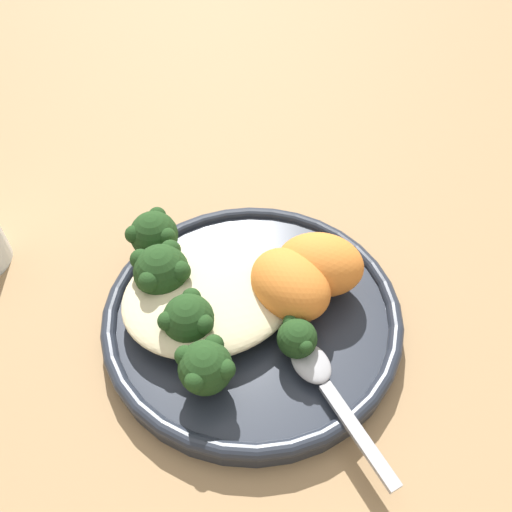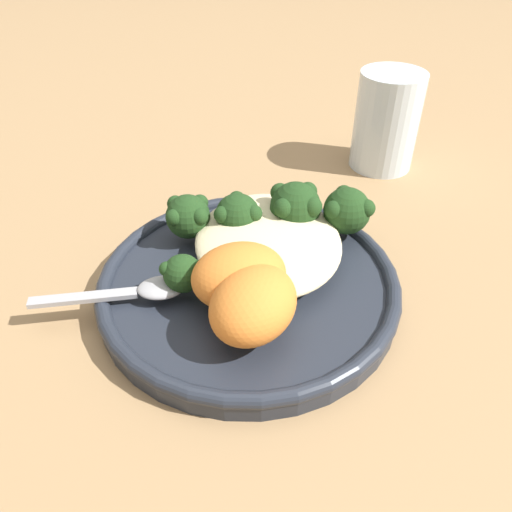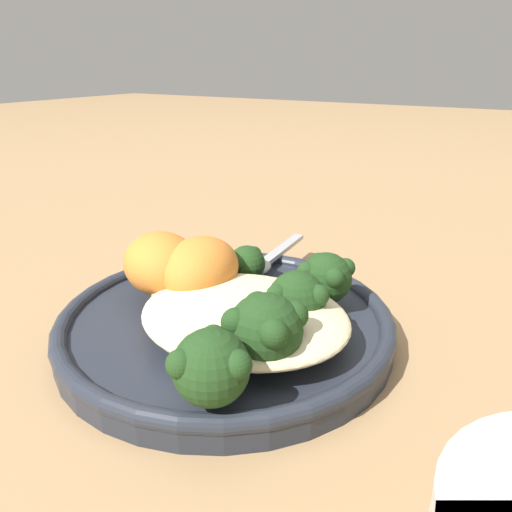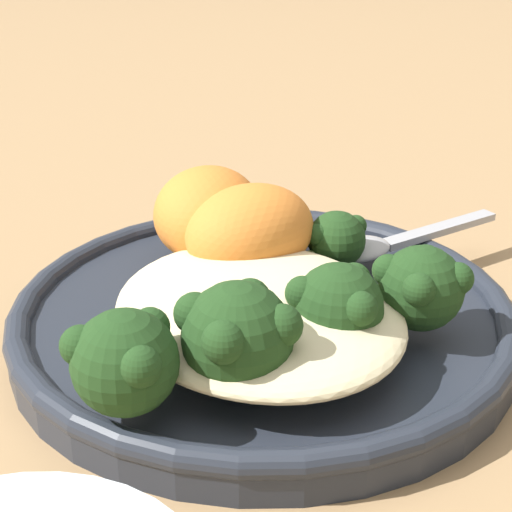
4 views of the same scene
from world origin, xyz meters
name	(u,v)px [view 3 (image 3 of 4)]	position (x,y,z in m)	size (l,w,h in m)	color
ground_plane	(212,347)	(0.00, 0.00, 0.00)	(4.00, 4.00, 0.00)	#9E7A51
plate	(232,324)	(0.00, -0.02, 0.01)	(0.24, 0.24, 0.02)	#232833
quinoa_mound	(244,315)	(-0.03, 0.00, 0.03)	(0.14, 0.12, 0.02)	beige
broccoli_stalk_0	(210,361)	(-0.05, 0.06, 0.04)	(0.09, 0.10, 0.04)	#8EB25B
broccoli_stalk_1	(256,326)	(-0.05, 0.02, 0.04)	(0.12, 0.07, 0.04)	#8EB25B
broccoli_stalk_2	(273,300)	(-0.04, -0.02, 0.04)	(0.12, 0.06, 0.04)	#8EB25B
broccoli_stalk_3	(306,283)	(-0.04, -0.06, 0.04)	(0.10, 0.10, 0.04)	#8EB25B
broccoli_stalk_4	(238,272)	(0.01, -0.05, 0.03)	(0.03, 0.10, 0.03)	#8EB25B
sweet_potato_chunk_0	(200,268)	(0.03, -0.03, 0.04)	(0.07, 0.06, 0.04)	orange
sweet_potato_chunk_1	(161,263)	(0.06, -0.02, 0.04)	(0.07, 0.06, 0.05)	orange
spoon	(262,262)	(0.02, -0.10, 0.03)	(0.03, 0.12, 0.01)	#A3A3A8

